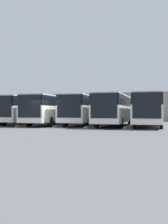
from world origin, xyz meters
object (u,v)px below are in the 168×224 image
object	(u,v)px
bus_2	(86,109)
bus_4	(29,109)
bus_1	(115,109)
bus_3	(53,109)
bus_0	(149,109)
bus_5	(5,109)

from	to	relation	value
bus_2	bus_4	size ratio (longest dim) A/B	1.00
bus_1	bus_3	bearing A→B (deg)	-3.21
bus_0	bus_2	xyz separation A→B (m)	(6.98, -0.76, 0.00)
bus_0	bus_2	distance (m)	7.02
bus_1	bus_2	xyz separation A→B (m)	(3.49, -0.88, 0.00)
bus_4	bus_5	xyz separation A→B (m)	(3.49, -0.34, 0.00)
bus_4	bus_5	bearing A→B (deg)	-9.73
bus_5	bus_2	bearing A→B (deg)	175.88
bus_3	bus_1	bearing A→B (deg)	176.79
bus_4	bus_5	world-z (taller)	same
bus_4	bus_1	bearing A→B (deg)	172.91
bus_5	bus_3	bearing A→B (deg)	167.75
bus_3	bus_4	size ratio (longest dim) A/B	1.00
bus_1	bus_3	xyz separation A→B (m)	(6.98, 0.12, 0.00)
bus_2	bus_5	size ratio (longest dim) A/B	1.00
bus_3	bus_4	bearing A→B (deg)	-14.73
bus_0	bus_1	world-z (taller)	same
bus_3	bus_5	distance (m)	7.05
bus_1	bus_3	world-z (taller)	same
bus_4	bus_3	bearing A→B (deg)	165.27
bus_1	bus_4	size ratio (longest dim) A/B	1.00
bus_1	bus_0	bearing A→B (deg)	177.77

